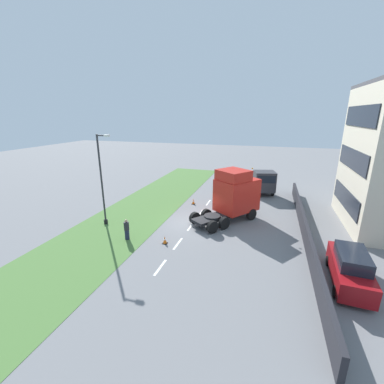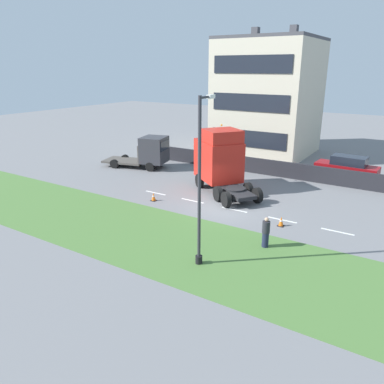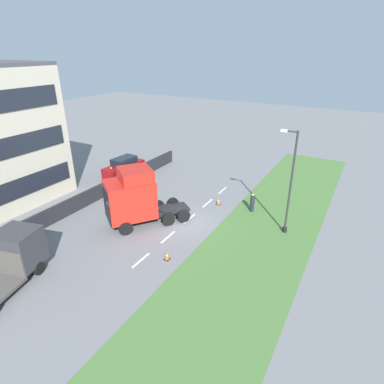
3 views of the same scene
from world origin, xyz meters
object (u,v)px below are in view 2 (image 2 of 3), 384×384
Objects in this scene: lorry_cab at (220,160)px; traffic_cone_trailing at (281,221)px; pedestrian at (266,233)px; lamp_post at (200,191)px; traffic_cone_lead at (154,197)px; parked_car at (347,169)px; flatbed_truck at (150,152)px.

traffic_cone_trailing is (-4.15, -6.28, -1.99)m from lorry_cab.
lorry_cab is 3.97× the size of pedestrian.
lamp_post is 13.21× the size of traffic_cone_lead.
lorry_cab is 0.84× the size of lamp_post.
parked_car is 15.90m from traffic_cone_lead.
pedestrian is 2.80× the size of traffic_cone_trailing.
pedestrian is at bearing 43.51° from flatbed_truck.
flatbed_truck reaches higher than traffic_cone_trailing.
parked_car is at bearing 94.14° from flatbed_truck.
traffic_cone_trailing is (6.21, -1.76, -3.27)m from lamp_post.
parked_car is (7.52, -7.58, -1.28)m from lorry_cab.
traffic_cone_trailing is (-11.67, 1.30, -0.71)m from parked_car.
lorry_cab is 1.32× the size of parked_car.
pedestrian is (3.20, -1.98, -2.76)m from lamp_post.
lorry_cab is 9.78m from pedestrian.
pedestrian is at bearing -105.40° from traffic_cone_lead.
lamp_post is 9.73m from traffic_cone_lead.
flatbed_truck is 1.29× the size of parked_car.
lamp_post is 7.23m from traffic_cone_trailing.
lamp_post is (-17.87, 3.06, 2.56)m from parked_car.
parked_car is 8.40× the size of traffic_cone_trailing.
flatbed_truck is at bearing 57.72° from pedestrian.
parked_car reaches higher than traffic_cone_lead.
lamp_post is 4.67m from pedestrian.
parked_car reaches higher than pedestrian.
lamp_post is at bearing 148.30° from pedestrian.
traffic_cone_trailing is at bearing 177.32° from parked_car.
lorry_cab is 8.69m from flatbed_truck.
lamp_post reaches higher than flatbed_truck.
traffic_cone_lead is at bearing 143.61° from parked_car.
flatbed_truck is at bearing 66.46° from traffic_cone_trailing.
parked_car is at bearing -9.72° from lamp_post.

